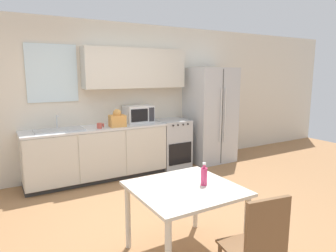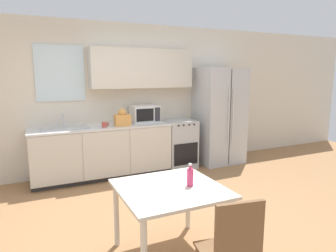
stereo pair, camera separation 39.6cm
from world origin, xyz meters
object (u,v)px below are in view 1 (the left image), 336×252
Objects in this scene: drink_bottle at (204,176)px; dining_table at (185,197)px; coffee_mug at (100,126)px; dining_chair_near at (259,244)px; microwave at (138,114)px; refrigerator at (210,115)px; oven_range at (172,143)px.

dining_table is at bearing 165.75° from drink_bottle.
coffee_mug is 0.12× the size of dining_table.
drink_bottle is (0.19, -0.05, 0.19)m from dining_table.
dining_chair_near reaches higher than dining_table.
microwave is at bearing 74.30° from dining_table.
coffee_mug reaches higher than dining_table.
drink_bottle reaches higher than dining_table.
microwave is 3.64m from dining_chair_near.
refrigerator is 3.34m from drink_bottle.
microwave reaches higher than oven_range.
coffee_mug is at bearing 101.98° from dining_chair_near.
dining_chair_near is (-0.65, -3.55, -0.53)m from microwave.
coffee_mug is (-1.45, -0.13, 0.49)m from oven_range.
dining_table is 0.28m from drink_bottle.
dining_chair_near is at bearing -122.91° from refrigerator.
dining_table is (-2.30, -2.54, -0.34)m from refrigerator.
microwave is at bearing 174.02° from refrigerator.
refrigerator is 8.50× the size of drink_bottle.
dining_chair_near is (0.11, -0.85, -0.08)m from dining_table.
coffee_mug is at bearing -163.87° from microwave.
microwave reaches higher than coffee_mug.
refrigerator is 1.55m from microwave.
microwave is at bearing 170.78° from oven_range.
oven_range is at bearing 176.41° from refrigerator.
refrigerator is at bearing 47.83° from dining_table.
dining_table is at bearing -88.90° from coffee_mug.
drink_bottle is at bearing -114.74° from oven_range.
coffee_mug is at bearing -174.98° from oven_range.
oven_range is 2.95m from dining_table.
drink_bottle reaches higher than dining_chair_near.
microwave is 2.82m from drink_bottle.
refrigerator reaches higher than coffee_mug.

